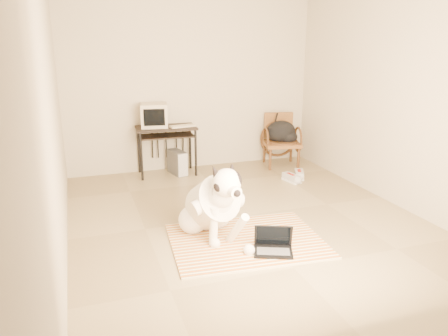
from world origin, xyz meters
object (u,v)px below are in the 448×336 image
laptop (273,245)px  crt_monitor (154,115)px  dog (213,205)px  rattan_chair (281,140)px  computer_desk (166,134)px  pc_tower (177,162)px  backpack (282,133)px

laptop → crt_monitor: 3.18m
dog → rattan_chair: dog is taller
computer_desk → pc_tower: (0.15, -0.04, -0.46)m
laptop → pc_tower: (-0.30, 2.89, 0.10)m
dog → backpack: dog is taller
laptop → computer_desk: computer_desk is taller
dog → rattan_chair: (1.92, 2.29, 0.07)m
dog → backpack: (1.92, 2.25, 0.20)m
computer_desk → crt_monitor: (-0.16, 0.07, 0.28)m
backpack → crt_monitor: bearing=174.1°
laptop → crt_monitor: size_ratio=1.00×
computer_desk → rattan_chair: (1.91, -0.09, -0.22)m
computer_desk → crt_monitor: bearing=155.4°
laptop → backpack: size_ratio=0.92×
dog → pc_tower: 2.36m
laptop → rattan_chair: rattan_chair is taller
laptop → backpack: backpack is taller
crt_monitor → pc_tower: bearing=-19.9°
crt_monitor → dog: bearing=-86.5°
rattan_chair → laptop: bearing=-117.2°
dog → computer_desk: size_ratio=1.31×
dog → rattan_chair: 2.99m
computer_desk → backpack: size_ratio=1.89×
pc_tower → crt_monitor: bearing=160.1°
laptop → pc_tower: bearing=95.8°
dog → rattan_chair: size_ratio=1.43×
rattan_chair → dog: bearing=-129.9°
backpack → computer_desk: bearing=175.9°
crt_monitor → pc_tower: (0.31, -0.11, -0.75)m
laptop → backpack: bearing=62.4°
pc_tower → backpack: backpack is taller
dog → pc_tower: (0.16, 2.35, -0.18)m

